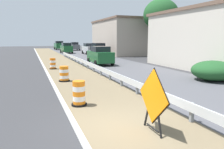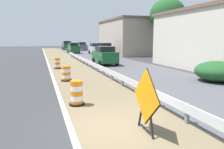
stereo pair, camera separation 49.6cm
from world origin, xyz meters
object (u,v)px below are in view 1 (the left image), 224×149
object	(u,v)px
traffic_barrel_close	(64,75)
car_trailing_near_lane	(89,49)
car_lead_near_lane	(66,48)
car_distant_a	(99,50)
car_lead_far_lane	(59,45)
warning_sign_diamond	(153,98)
car_mid_far_lane	(75,46)
utility_pole_near	(224,13)
traffic_barrel_mid	(53,64)
traffic_barrel_nearest	(79,94)
car_trailing_far_lane	(100,55)

from	to	relation	value
traffic_barrel_close	car_trailing_near_lane	bearing A→B (deg)	71.50
traffic_barrel_close	car_lead_near_lane	xyz separation A→B (m)	(4.65, 28.53, 0.55)
car_lead_near_lane	car_distant_a	bearing A→B (deg)	-162.31
car_lead_far_lane	traffic_barrel_close	bearing A→B (deg)	171.18
car_trailing_near_lane	warning_sign_diamond	bearing A→B (deg)	-13.32
car_trailing_near_lane	car_mid_far_lane	distance (m)	14.15
car_lead_far_lane	utility_pole_near	xyz separation A→B (m)	(6.30, -44.94, 3.59)
warning_sign_diamond	traffic_barrel_mid	xyz separation A→B (m)	(-1.46, 15.61, -0.60)
traffic_barrel_nearest	car_mid_far_lane	distance (m)	45.06
car_lead_far_lane	car_lead_near_lane	bearing A→B (deg)	176.38
car_trailing_far_lane	utility_pole_near	size ratio (longest dim) A/B	0.47
traffic_barrel_nearest	car_trailing_far_lane	world-z (taller)	car_trailing_far_lane
traffic_barrel_mid	car_mid_far_lane	world-z (taller)	car_mid_far_lane
warning_sign_diamond	utility_pole_near	xyz separation A→B (m)	(9.97, 6.96, 3.62)
warning_sign_diamond	utility_pole_near	size ratio (longest dim) A/B	0.22
car_mid_far_lane	car_trailing_far_lane	xyz separation A→B (m)	(-3.06, -30.30, 0.03)
warning_sign_diamond	car_trailing_near_lane	xyz separation A→B (m)	(6.82, 33.59, -0.07)
car_lead_far_lane	car_distant_a	bearing A→B (deg)	-174.90
utility_pole_near	car_mid_far_lane	bearing A→B (deg)	94.35
car_lead_near_lane	utility_pole_near	size ratio (longest dim) A/B	0.50
warning_sign_diamond	car_trailing_far_lane	bearing A→B (deg)	-100.81
traffic_barrel_mid	utility_pole_near	world-z (taller)	utility_pole_near
car_trailing_near_lane	car_lead_near_lane	bearing A→B (deg)	-141.33
car_trailing_near_lane	car_trailing_far_lane	bearing A→B (deg)	-12.43
car_trailing_near_lane	utility_pole_near	xyz separation A→B (m)	(3.15, -26.63, 3.69)
car_trailing_far_lane	car_distant_a	bearing A→B (deg)	-17.25
car_trailing_near_lane	car_distant_a	size ratio (longest dim) A/B	1.00
car_lead_near_lane	utility_pole_near	bearing A→B (deg)	-168.74
warning_sign_diamond	car_trailing_near_lane	distance (m)	34.28
car_trailing_near_lane	car_lead_far_lane	distance (m)	18.58
car_lead_far_lane	car_mid_far_lane	bearing A→B (deg)	-144.60
car_trailing_far_lane	car_distant_a	distance (m)	10.43
traffic_barrel_nearest	car_lead_near_lane	bearing A→B (deg)	81.93
traffic_barrel_mid	car_lead_near_lane	world-z (taller)	car_lead_near_lane
traffic_barrel_mid	warning_sign_diamond	bearing A→B (deg)	-84.65
car_lead_far_lane	car_trailing_far_lane	distance (m)	34.46
car_lead_far_lane	utility_pole_near	bearing A→B (deg)	-174.13
warning_sign_diamond	car_distant_a	xyz separation A→B (m)	(6.76, 27.44, 0.01)
traffic_barrel_mid	car_distant_a	bearing A→B (deg)	55.20
traffic_barrel_mid	car_distant_a	world-z (taller)	car_distant_a
traffic_barrel_close	car_distant_a	distance (m)	20.00
car_mid_far_lane	car_distant_a	world-z (taller)	car_distant_a
car_trailing_far_lane	traffic_barrel_mid	bearing A→B (deg)	108.50
traffic_barrel_close	car_trailing_far_lane	bearing A→B (deg)	58.05
warning_sign_diamond	traffic_barrel_close	xyz separation A→B (m)	(-1.35, 9.18, -0.61)
car_trailing_near_lane	traffic_barrel_close	bearing A→B (deg)	-20.36
car_mid_far_lane	car_distant_a	distance (m)	20.30
warning_sign_diamond	car_mid_far_lane	bearing A→B (deg)	-96.70
traffic_barrel_close	car_trailing_far_lane	size ratio (longest dim) A/B	0.24
car_trailing_near_lane	car_trailing_far_lane	world-z (taller)	car_trailing_far_lane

